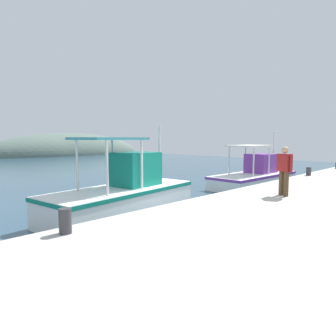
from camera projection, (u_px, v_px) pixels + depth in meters
water_surface at (10, 174)px, 22.14m from camera, size 60.00×60.00×0.00m
distant_hill_second at (69, 155)px, 49.82m from camera, size 27.23×10.66×7.26m
distant_hill_third at (59, 155)px, 47.64m from camera, size 20.05×8.69×6.57m
fishing_boat_second at (124, 194)px, 10.31m from camera, size 5.92×2.86×3.23m
fishing_boat_third at (255, 176)px, 16.70m from camera, size 6.13×2.29×3.09m
fisherman_standing at (284, 169)px, 9.68m from camera, size 0.37×0.61×1.63m
mooring_bollard_nearest at (65, 221)px, 5.86m from camera, size 0.25×0.25×0.51m
mooring_bollard_second at (309, 171)px, 15.10m from camera, size 0.24×0.24×0.43m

